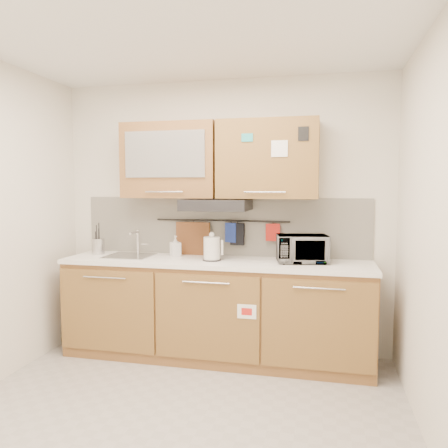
% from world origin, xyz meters
% --- Properties ---
extents(floor, '(3.20, 3.20, 0.00)m').
position_xyz_m(floor, '(0.00, 0.00, 0.00)').
color(floor, '#9E9993').
rests_on(floor, ground).
extents(ceiling, '(3.20, 3.20, 0.00)m').
position_xyz_m(ceiling, '(0.00, 0.00, 2.60)').
color(ceiling, white).
rests_on(ceiling, wall_back).
extents(wall_back, '(3.20, 0.00, 3.20)m').
position_xyz_m(wall_back, '(0.00, 1.50, 1.30)').
color(wall_back, silver).
rests_on(wall_back, ground).
extents(wall_right, '(0.00, 3.00, 3.00)m').
position_xyz_m(wall_right, '(1.60, 0.00, 1.30)').
color(wall_right, silver).
rests_on(wall_right, ground).
extents(base_cabinet, '(2.80, 0.64, 0.88)m').
position_xyz_m(base_cabinet, '(0.00, 1.19, 0.41)').
color(base_cabinet, olive).
rests_on(base_cabinet, floor).
extents(countertop, '(2.82, 0.62, 0.04)m').
position_xyz_m(countertop, '(0.00, 1.19, 0.90)').
color(countertop, white).
rests_on(countertop, base_cabinet).
extents(backsplash, '(2.80, 0.02, 0.56)m').
position_xyz_m(backsplash, '(0.00, 1.49, 1.20)').
color(backsplash, silver).
rests_on(backsplash, countertop).
extents(upper_cabinets, '(1.82, 0.37, 0.70)m').
position_xyz_m(upper_cabinets, '(-0.00, 1.32, 1.83)').
color(upper_cabinets, olive).
rests_on(upper_cabinets, wall_back).
extents(range_hood, '(0.60, 0.46, 0.10)m').
position_xyz_m(range_hood, '(0.00, 1.25, 1.42)').
color(range_hood, black).
rests_on(range_hood, upper_cabinets).
extents(sink, '(0.42, 0.40, 0.26)m').
position_xyz_m(sink, '(-0.85, 1.21, 0.92)').
color(sink, silver).
rests_on(sink, countertop).
extents(utensil_rail, '(1.30, 0.02, 0.02)m').
position_xyz_m(utensil_rail, '(0.00, 1.45, 1.26)').
color(utensil_rail, black).
rests_on(utensil_rail, backsplash).
extents(utensil_crock, '(0.16, 0.16, 0.31)m').
position_xyz_m(utensil_crock, '(-1.21, 1.27, 1.00)').
color(utensil_crock, '#B3B3B8').
rests_on(utensil_crock, countertop).
extents(kettle, '(0.20, 0.19, 0.26)m').
position_xyz_m(kettle, '(-0.02, 1.15, 1.02)').
color(kettle, silver).
rests_on(kettle, countertop).
extents(toaster, '(0.27, 0.22, 0.18)m').
position_xyz_m(toaster, '(0.86, 1.20, 1.01)').
color(toaster, black).
rests_on(toaster, countertop).
extents(microwave, '(0.49, 0.38, 0.24)m').
position_xyz_m(microwave, '(0.78, 1.24, 1.04)').
color(microwave, '#999999').
rests_on(microwave, countertop).
extents(soap_bottle, '(0.13, 0.13, 0.20)m').
position_xyz_m(soap_bottle, '(-0.42, 1.31, 1.02)').
color(soap_bottle, '#999999').
rests_on(soap_bottle, countertop).
extents(cutting_board, '(0.34, 0.03, 0.42)m').
position_xyz_m(cutting_board, '(-0.28, 1.44, 1.03)').
color(cutting_board, brown).
rests_on(cutting_board, utensil_rail).
extents(oven_mitt, '(0.11, 0.06, 0.19)m').
position_xyz_m(oven_mitt, '(0.10, 1.44, 1.15)').
color(oven_mitt, navy).
rests_on(oven_mitt, utensil_rail).
extents(dark_pouch, '(0.14, 0.06, 0.21)m').
position_xyz_m(dark_pouch, '(0.16, 1.44, 1.13)').
color(dark_pouch, black).
rests_on(dark_pouch, utensil_rail).
extents(pot_holder, '(0.13, 0.04, 0.16)m').
position_xyz_m(pot_holder, '(0.50, 1.44, 1.16)').
color(pot_holder, '#AC1E16').
rests_on(pot_holder, utensil_rail).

